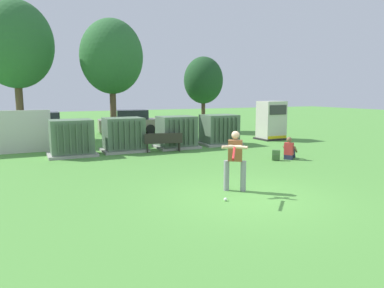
{
  "coord_description": "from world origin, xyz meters",
  "views": [
    {
      "loc": [
        -5.4,
        -7.95,
        2.83
      ],
      "look_at": [
        0.02,
        3.5,
        1.0
      ],
      "focal_mm": 33.64,
      "sensor_mm": 36.0,
      "label": 1
    }
  ],
  "objects_px": {
    "transformer_east": "(219,130)",
    "parked_car_left_of_center": "(130,122)",
    "transformer_mid_west": "(124,135)",
    "sports_ball": "(225,199)",
    "transformer_mid_east": "(176,133)",
    "batter": "(235,158)",
    "transformer_west": "(71,138)",
    "park_bench": "(163,141)",
    "generator_enclosure": "(271,121)",
    "backpack": "(276,155)",
    "seated_spectator": "(289,150)",
    "parked_car_leftmost": "(39,127)"
  },
  "relations": [
    {
      "from": "parked_car_left_of_center",
      "to": "transformer_west",
      "type": "bearing_deg",
      "value": -122.23
    },
    {
      "from": "seated_spectator",
      "to": "transformer_mid_west",
      "type": "bearing_deg",
      "value": 139.29
    },
    {
      "from": "transformer_mid_west",
      "to": "parked_car_left_of_center",
      "type": "distance_m",
      "value": 7.81
    },
    {
      "from": "seated_spectator",
      "to": "backpack",
      "type": "distance_m",
      "value": 0.73
    },
    {
      "from": "parked_car_left_of_center",
      "to": "transformer_east",
      "type": "bearing_deg",
      "value": -68.64
    },
    {
      "from": "batter",
      "to": "parked_car_left_of_center",
      "type": "height_order",
      "value": "batter"
    },
    {
      "from": "transformer_mid_west",
      "to": "parked_car_left_of_center",
      "type": "height_order",
      "value": "same"
    },
    {
      "from": "transformer_mid_east",
      "to": "seated_spectator",
      "type": "bearing_deg",
      "value": -57.62
    },
    {
      "from": "transformer_east",
      "to": "parked_car_left_of_center",
      "type": "xyz_separation_m",
      "value": [
        -2.9,
        7.41,
        -0.04
      ]
    },
    {
      "from": "transformer_east",
      "to": "parked_car_leftmost",
      "type": "relative_size",
      "value": 0.5
    },
    {
      "from": "transformer_east",
      "to": "parked_car_leftmost",
      "type": "xyz_separation_m",
      "value": [
        -8.76,
        6.82,
        -0.04
      ]
    },
    {
      "from": "transformer_west",
      "to": "park_bench",
      "type": "height_order",
      "value": "transformer_west"
    },
    {
      "from": "transformer_mid_east",
      "to": "parked_car_left_of_center",
      "type": "distance_m",
      "value": 7.53
    },
    {
      "from": "generator_enclosure",
      "to": "park_bench",
      "type": "xyz_separation_m",
      "value": [
        -7.52,
        -1.57,
        -0.6
      ]
    },
    {
      "from": "parked_car_leftmost",
      "to": "parked_car_left_of_center",
      "type": "distance_m",
      "value": 5.89
    },
    {
      "from": "transformer_west",
      "to": "parked_car_leftmost",
      "type": "height_order",
      "value": "same"
    },
    {
      "from": "transformer_east",
      "to": "generator_enclosure",
      "type": "bearing_deg",
      "value": 7.58
    },
    {
      "from": "transformer_west",
      "to": "seated_spectator",
      "type": "relative_size",
      "value": 2.18
    },
    {
      "from": "backpack",
      "to": "parked_car_left_of_center",
      "type": "relative_size",
      "value": 0.1
    },
    {
      "from": "transformer_east",
      "to": "generator_enclosure",
      "type": "xyz_separation_m",
      "value": [
        3.88,
        0.52,
        0.35
      ]
    },
    {
      "from": "seated_spectator",
      "to": "parked_car_leftmost",
      "type": "xyz_separation_m",
      "value": [
        -9.32,
        11.87,
        0.38
      ]
    },
    {
      "from": "parked_car_left_of_center",
      "to": "transformer_mid_west",
      "type": "bearing_deg",
      "value": -107.81
    },
    {
      "from": "park_bench",
      "to": "parked_car_left_of_center",
      "type": "relative_size",
      "value": 0.42
    },
    {
      "from": "seated_spectator",
      "to": "parked_car_leftmost",
      "type": "bearing_deg",
      "value": 128.15
    },
    {
      "from": "transformer_east",
      "to": "seated_spectator",
      "type": "distance_m",
      "value": 5.1
    },
    {
      "from": "sports_ball",
      "to": "parked_car_leftmost",
      "type": "xyz_separation_m",
      "value": [
        -3.81,
        15.88,
        0.71
      ]
    },
    {
      "from": "generator_enclosure",
      "to": "parked_car_leftmost",
      "type": "bearing_deg",
      "value": 153.49
    },
    {
      "from": "batter",
      "to": "sports_ball",
      "type": "height_order",
      "value": "batter"
    },
    {
      "from": "transformer_mid_west",
      "to": "parked_car_leftmost",
      "type": "relative_size",
      "value": 0.5
    },
    {
      "from": "seated_spectator",
      "to": "parked_car_left_of_center",
      "type": "height_order",
      "value": "parked_car_left_of_center"
    },
    {
      "from": "transformer_mid_west",
      "to": "sports_ball",
      "type": "relative_size",
      "value": 23.33
    },
    {
      "from": "transformer_east",
      "to": "backpack",
      "type": "distance_m",
      "value": 5.09
    },
    {
      "from": "transformer_mid_east",
      "to": "batter",
      "type": "height_order",
      "value": "batter"
    },
    {
      "from": "transformer_west",
      "to": "batter",
      "type": "height_order",
      "value": "batter"
    },
    {
      "from": "transformer_east",
      "to": "parked_car_left_of_center",
      "type": "relative_size",
      "value": 0.48
    },
    {
      "from": "transformer_mid_west",
      "to": "transformer_mid_east",
      "type": "distance_m",
      "value": 2.72
    },
    {
      "from": "park_bench",
      "to": "sports_ball",
      "type": "relative_size",
      "value": 20.48
    },
    {
      "from": "transformer_mid_west",
      "to": "batter",
      "type": "distance_m",
      "value": 8.41
    },
    {
      "from": "park_bench",
      "to": "sports_ball",
      "type": "xyz_separation_m",
      "value": [
        -1.31,
        -8.01,
        -0.49
      ]
    },
    {
      "from": "parked_car_left_of_center",
      "to": "generator_enclosure",
      "type": "bearing_deg",
      "value": -45.52
    },
    {
      "from": "transformer_west",
      "to": "seated_spectator",
      "type": "distance_m",
      "value": 9.59
    },
    {
      "from": "park_bench",
      "to": "sports_ball",
      "type": "bearing_deg",
      "value": -99.32
    },
    {
      "from": "seated_spectator",
      "to": "backpack",
      "type": "bearing_deg",
      "value": -179.43
    },
    {
      "from": "generator_enclosure",
      "to": "sports_ball",
      "type": "relative_size",
      "value": 25.56
    },
    {
      "from": "transformer_mid_east",
      "to": "generator_enclosure",
      "type": "bearing_deg",
      "value": 5.57
    },
    {
      "from": "transformer_mid_west",
      "to": "transformer_mid_east",
      "type": "height_order",
      "value": "same"
    },
    {
      "from": "transformer_west",
      "to": "sports_ball",
      "type": "bearing_deg",
      "value": -72.71
    },
    {
      "from": "parked_car_leftmost",
      "to": "park_bench",
      "type": "bearing_deg",
      "value": -56.96
    },
    {
      "from": "generator_enclosure",
      "to": "seated_spectator",
      "type": "distance_m",
      "value": 6.52
    },
    {
      "from": "backpack",
      "to": "parked_car_left_of_center",
      "type": "bearing_deg",
      "value": 102.47
    }
  ]
}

